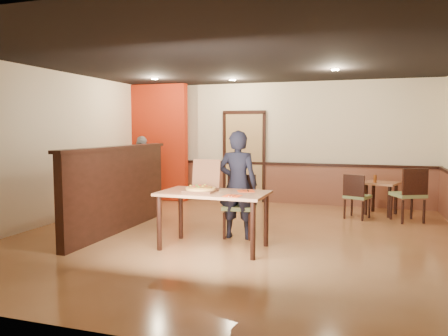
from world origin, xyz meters
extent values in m
plane|color=#AC7043|center=(0.00, 0.00, 0.00)|extent=(7.00, 7.00, 0.00)
plane|color=black|center=(0.00, 0.00, 2.80)|extent=(7.00, 7.00, 0.00)
plane|color=beige|center=(0.00, 3.50, 1.40)|extent=(7.00, 0.00, 7.00)
plane|color=beige|center=(-3.50, 0.00, 1.40)|extent=(0.00, 7.00, 7.00)
cube|color=brown|center=(0.00, 3.47, 0.45)|extent=(7.00, 0.04, 0.90)
cube|color=black|center=(0.00, 3.45, 0.92)|extent=(7.00, 0.06, 0.06)
cube|color=tan|center=(-0.80, 3.46, 1.05)|extent=(0.90, 0.06, 2.10)
cube|color=black|center=(-2.00, -0.20, 0.70)|extent=(0.14, 3.00, 1.40)
cube|color=black|center=(-2.00, -0.20, 1.42)|extent=(0.20, 3.10, 0.05)
cube|color=#A4220B|center=(-2.90, 3.00, 1.40)|extent=(1.60, 0.20, 2.78)
cylinder|color=beige|center=(-2.30, 1.80, 2.78)|extent=(0.14, 0.14, 0.02)
cylinder|color=beige|center=(-0.80, 2.50, 2.78)|extent=(0.14, 0.14, 0.02)
cylinder|color=beige|center=(1.40, 1.50, 2.78)|extent=(0.14, 0.14, 0.02)
cube|color=#B4734B|center=(-0.12, -0.70, 0.81)|extent=(1.57, 0.92, 0.04)
cylinder|color=black|center=(-0.82, -1.04, 0.39)|extent=(0.07, 0.07, 0.79)
cylinder|color=black|center=(-0.80, -0.32, 0.39)|extent=(0.07, 0.07, 0.79)
cylinder|color=black|center=(0.56, -1.08, 0.39)|extent=(0.07, 0.07, 0.79)
cylinder|color=black|center=(0.58, -0.35, 0.39)|extent=(0.07, 0.07, 0.79)
cube|color=olive|center=(0.05, 0.06, 0.49)|extent=(0.54, 0.54, 0.06)
cube|color=black|center=(0.03, 0.28, 0.75)|extent=(0.47, 0.09, 0.47)
cylinder|color=black|center=(-0.13, -0.16, 0.21)|extent=(0.05, 0.05, 0.42)
cylinder|color=black|center=(-0.17, 0.24, 0.21)|extent=(0.05, 0.05, 0.42)
cylinder|color=black|center=(0.27, -0.12, 0.21)|extent=(0.05, 0.05, 0.42)
cylinder|color=black|center=(0.23, 0.28, 0.21)|extent=(0.05, 0.05, 0.42)
cube|color=olive|center=(1.83, 2.16, 0.43)|extent=(0.55, 0.55, 0.06)
cube|color=black|center=(1.76, 1.97, 0.66)|extent=(0.40, 0.18, 0.41)
cylinder|color=black|center=(2.06, 2.26, 0.19)|extent=(0.04, 0.04, 0.37)
cylinder|color=black|center=(1.93, 1.93, 0.19)|extent=(0.04, 0.04, 0.37)
cylinder|color=black|center=(1.72, 2.38, 0.19)|extent=(0.04, 0.04, 0.37)
cylinder|color=black|center=(1.60, 2.05, 0.19)|extent=(0.04, 0.04, 0.37)
cube|color=olive|center=(2.73, 2.16, 0.50)|extent=(0.67, 0.67, 0.07)
cube|color=black|center=(2.83, 1.95, 0.78)|extent=(0.46, 0.24, 0.48)
cylinder|color=black|center=(2.83, 2.43, 0.22)|extent=(0.05, 0.05, 0.44)
cylinder|color=black|center=(3.00, 2.06, 0.22)|extent=(0.05, 0.05, 0.44)
cylinder|color=black|center=(2.45, 2.26, 0.22)|extent=(0.05, 0.05, 0.44)
cylinder|color=black|center=(2.63, 1.88, 0.22)|extent=(0.05, 0.05, 0.44)
cube|color=#B4734B|center=(2.28, 2.71, 0.64)|extent=(0.78, 0.78, 0.04)
cylinder|color=black|center=(1.99, 2.56, 0.31)|extent=(0.07, 0.07, 0.62)
cylinder|color=black|center=(2.14, 3.00, 0.31)|extent=(0.07, 0.07, 0.62)
cylinder|color=black|center=(2.42, 2.42, 0.31)|extent=(0.07, 0.07, 0.62)
cylinder|color=black|center=(2.57, 2.85, 0.31)|extent=(0.07, 0.07, 0.62)
imported|color=black|center=(0.05, -0.02, 0.86)|extent=(0.65, 0.44, 1.71)
imported|color=gray|center=(-3.00, 2.47, 0.78)|extent=(0.65, 0.99, 1.57)
cube|color=brown|center=(-0.30, -0.74, 0.84)|extent=(0.44, 0.44, 0.03)
cube|color=brown|center=(-0.31, -0.49, 1.07)|extent=(0.43, 0.09, 0.42)
cylinder|color=#E7AB54|center=(-0.30, -0.74, 0.87)|extent=(0.50, 0.50, 0.03)
cube|color=red|center=(0.25, -0.99, 0.83)|extent=(0.23, 0.23, 0.00)
cylinder|color=silver|center=(0.22, -0.99, 0.84)|extent=(0.02, 0.19, 0.01)
cube|color=silver|center=(0.28, -0.99, 0.83)|extent=(0.03, 0.20, 0.00)
cube|color=red|center=(0.31, -0.49, 0.83)|extent=(0.31, 0.31, 0.01)
cylinder|color=silver|center=(0.28, -0.49, 0.84)|extent=(0.09, 0.19, 0.01)
cube|color=silver|center=(0.34, -0.49, 0.83)|extent=(0.10, 0.21, 0.00)
cylinder|color=brown|center=(2.15, 2.58, 0.74)|extent=(0.06, 0.06, 0.16)
camera|label=1|loc=(1.94, -6.58, 1.74)|focal=35.00mm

